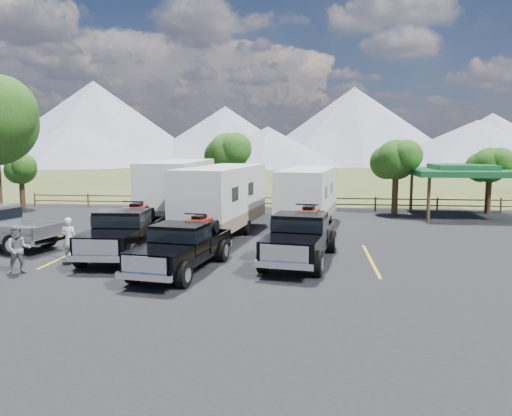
# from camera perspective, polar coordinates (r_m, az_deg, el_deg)

# --- Properties ---
(ground) EXTENTS (320.00, 320.00, 0.00)m
(ground) POSITION_cam_1_polar(r_m,az_deg,el_deg) (16.20, -7.08, -8.76)
(ground) COLOR #3E4A1F
(ground) RESTS_ON ground
(asphalt_lot) EXTENTS (44.00, 34.00, 0.04)m
(asphalt_lot) POSITION_cam_1_polar(r_m,az_deg,el_deg) (19.03, -5.01, -6.24)
(asphalt_lot) COLOR black
(asphalt_lot) RESTS_ON ground
(stall_lines) EXTENTS (12.12, 5.50, 0.01)m
(stall_lines) POSITION_cam_1_polar(r_m,az_deg,el_deg) (19.98, -4.45, -5.51)
(stall_lines) COLOR gold
(stall_lines) RESTS_ON asphalt_lot
(tree_ne_a) EXTENTS (3.11, 2.92, 4.76)m
(tree_ne_a) POSITION_cam_1_polar(r_m,az_deg,el_deg) (32.61, 15.67, 5.31)
(tree_ne_a) COLOR #302112
(tree_ne_a) RESTS_ON ground
(tree_ne_b) EXTENTS (2.77, 2.59, 4.27)m
(tree_ne_b) POSITION_cam_1_polar(r_m,az_deg,el_deg) (35.07, 25.13, 4.44)
(tree_ne_b) COLOR #302112
(tree_ne_b) RESTS_ON ground
(tree_north) EXTENTS (3.46, 3.24, 5.25)m
(tree_north) POSITION_cam_1_polar(r_m,az_deg,el_deg) (34.63, -3.25, 6.25)
(tree_north) COLOR #302112
(tree_north) RESTS_ON ground
(tree_nw_small) EXTENTS (2.59, 2.43, 3.85)m
(tree_nw_small) POSITION_cam_1_polar(r_m,az_deg,el_deg) (37.71, -25.30, 4.05)
(tree_nw_small) COLOR #302112
(tree_nw_small) RESTS_ON ground
(rail_fence) EXTENTS (36.12, 0.12, 1.00)m
(rail_fence) POSITION_cam_1_polar(r_m,az_deg,el_deg) (33.90, 3.38, 0.76)
(rail_fence) COLOR #513B23
(rail_fence) RESTS_ON ground
(pavilion) EXTENTS (6.20, 6.20, 3.22)m
(pavilion) POSITION_cam_1_polar(r_m,az_deg,el_deg) (33.52, 22.45, 3.89)
(pavilion) COLOR #513B23
(pavilion) RESTS_ON ground
(mountain_range) EXTENTS (209.00, 71.00, 20.00)m
(mountain_range) POSITION_cam_1_polar(r_m,az_deg,el_deg) (121.69, 0.86, 8.92)
(mountain_range) COLOR slate
(mountain_range) RESTS_ON ground
(rig_left) EXTENTS (2.38, 6.21, 2.05)m
(rig_left) POSITION_cam_1_polar(r_m,az_deg,el_deg) (20.65, -14.79, -2.53)
(rig_left) COLOR black
(rig_left) RESTS_ON asphalt_lot
(rig_center) EXTENTS (2.71, 5.90, 1.90)m
(rig_center) POSITION_cam_1_polar(r_m,az_deg,el_deg) (17.69, -8.34, -4.23)
(rig_center) COLOR black
(rig_center) RESTS_ON asphalt_lot
(rig_right) EXTENTS (2.93, 6.40, 2.06)m
(rig_right) POSITION_cam_1_polar(r_m,az_deg,el_deg) (19.02, 5.20, -3.13)
(rig_right) COLOR black
(rig_right) RESTS_ON asphalt_lot
(trailer_left) EXTENTS (2.72, 10.08, 3.51)m
(trailer_left) POSITION_cam_1_polar(r_m,az_deg,el_deg) (28.08, -8.84, 1.93)
(trailer_left) COLOR white
(trailer_left) RESTS_ON asphalt_lot
(trailer_center) EXTENTS (3.57, 9.71, 3.35)m
(trailer_center) POSITION_cam_1_polar(r_m,az_deg,el_deg) (24.31, -3.90, 0.98)
(trailer_center) COLOR white
(trailer_center) RESTS_ON asphalt_lot
(trailer_right) EXTENTS (3.35, 9.09, 3.14)m
(trailer_right) POSITION_cam_1_polar(r_m,az_deg,el_deg) (26.62, 5.96, 1.27)
(trailer_right) COLOR white
(trailer_right) RESTS_ON asphalt_lot
(person_a) EXTENTS (0.64, 0.44, 1.69)m
(person_a) POSITION_cam_1_polar(r_m,az_deg,el_deg) (20.22, -20.59, -3.37)
(person_a) COLOR silver
(person_a) RESTS_ON asphalt_lot
(person_b) EXTENTS (1.03, 0.97, 1.69)m
(person_b) POSITION_cam_1_polar(r_m,az_deg,el_deg) (18.99, -25.51, -4.29)
(person_b) COLOR slate
(person_b) RESTS_ON asphalt_lot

